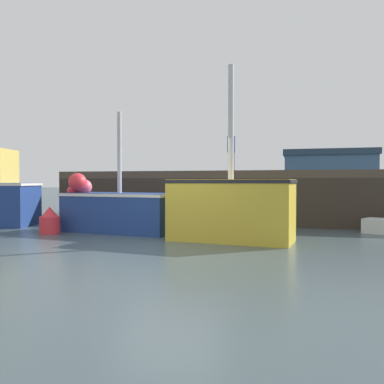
% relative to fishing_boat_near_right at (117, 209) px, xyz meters
% --- Properties ---
extents(ground, '(120.00, 160.00, 0.10)m').
position_rel_fishing_boat_near_right_xyz_m(ground, '(2.17, -1.90, -0.70)').
color(ground, '#3D4C51').
extents(pier, '(14.02, 7.85, 1.81)m').
position_rel_fishing_boat_near_right_xyz_m(pier, '(3.52, 5.67, 0.86)').
color(pier, '#473D33').
rests_on(pier, ground).
extents(fishing_boat_near_right, '(3.51, 1.78, 3.43)m').
position_rel_fishing_boat_near_right_xyz_m(fishing_boat_near_right, '(0.00, 0.00, 0.00)').
color(fishing_boat_near_right, navy).
rests_on(fishing_boat_near_right, ground).
extents(fishing_boat_mid, '(3.12, 1.56, 4.25)m').
position_rel_fishing_boat_near_right_xyz_m(fishing_boat_mid, '(3.44, -0.92, 0.16)').
color(fishing_boat_mid, gold).
rests_on(fishing_boat_mid, ground).
extents(dockworker, '(0.34, 0.34, 1.82)m').
position_rel_fishing_boat_near_right_xyz_m(dockworker, '(2.15, 6.78, 2.08)').
color(dockworker, '#2D3342').
rests_on(dockworker, pier).
extents(warehouse, '(7.59, 6.79, 4.15)m').
position_rel_fishing_boat_near_right_xyz_m(warehouse, '(7.41, 27.13, 1.45)').
color(warehouse, '#385675').
rests_on(warehouse, ground).
extents(mooring_buoy_foreground, '(0.56, 0.56, 0.75)m').
position_rel_fishing_boat_near_right_xyz_m(mooring_buoy_foreground, '(-1.66, -0.83, -0.31)').
color(mooring_buoy_foreground, red).
rests_on(mooring_buoy_foreground, ground).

